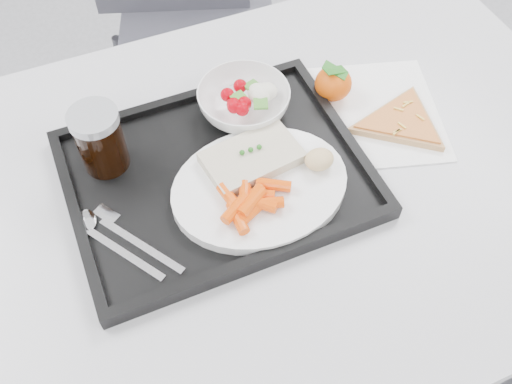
{
  "coord_description": "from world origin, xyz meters",
  "views": [
    {
      "loc": [
        -0.21,
        -0.19,
        1.46
      ],
      "look_at": [
        -0.01,
        0.27,
        0.77
      ],
      "focal_mm": 40.0,
      "sensor_mm": 36.0,
      "label": 1
    }
  ],
  "objects_px": {
    "tray": "(217,175)",
    "tangerine": "(333,83)",
    "salad_bowl": "(244,102)",
    "pizza_slice": "(401,122)",
    "dinner_plate": "(260,187)",
    "table": "(255,207)",
    "cola_glass": "(100,139)",
    "chair": "(185,10)"
  },
  "relations": [
    {
      "from": "tray",
      "to": "tangerine",
      "type": "height_order",
      "value": "tangerine"
    },
    {
      "from": "salad_bowl",
      "to": "pizza_slice",
      "type": "bearing_deg",
      "value": -27.05
    },
    {
      "from": "dinner_plate",
      "to": "tangerine",
      "type": "relative_size",
      "value": 3.39
    },
    {
      "from": "tangerine",
      "to": "pizza_slice",
      "type": "height_order",
      "value": "tangerine"
    },
    {
      "from": "tray",
      "to": "salad_bowl",
      "type": "xyz_separation_m",
      "value": [
        0.09,
        0.1,
        0.03
      ]
    },
    {
      "from": "tray",
      "to": "table",
      "type": "bearing_deg",
      "value": -31.19
    },
    {
      "from": "tangerine",
      "to": "cola_glass",
      "type": "bearing_deg",
      "value": -179.95
    },
    {
      "from": "dinner_plate",
      "to": "cola_glass",
      "type": "bearing_deg",
      "value": 144.02
    },
    {
      "from": "dinner_plate",
      "to": "pizza_slice",
      "type": "distance_m",
      "value": 0.28
    },
    {
      "from": "table",
      "to": "dinner_plate",
      "type": "xyz_separation_m",
      "value": [
        -0.0,
        -0.03,
        0.09
      ]
    },
    {
      "from": "tray",
      "to": "dinner_plate",
      "type": "relative_size",
      "value": 1.67
    },
    {
      "from": "tray",
      "to": "chair",
      "type": "bearing_deg",
      "value": 76.87
    },
    {
      "from": "table",
      "to": "dinner_plate",
      "type": "relative_size",
      "value": 4.44
    },
    {
      "from": "chair",
      "to": "dinner_plate",
      "type": "height_order",
      "value": "chair"
    },
    {
      "from": "chair",
      "to": "cola_glass",
      "type": "relative_size",
      "value": 8.61
    },
    {
      "from": "cola_glass",
      "to": "pizza_slice",
      "type": "height_order",
      "value": "cola_glass"
    },
    {
      "from": "salad_bowl",
      "to": "tangerine",
      "type": "height_order",
      "value": "tangerine"
    },
    {
      "from": "pizza_slice",
      "to": "dinner_plate",
      "type": "bearing_deg",
      "value": -171.52
    },
    {
      "from": "tray",
      "to": "tangerine",
      "type": "xyz_separation_m",
      "value": [
        0.25,
        0.09,
        0.03
      ]
    },
    {
      "from": "table",
      "to": "tangerine",
      "type": "height_order",
      "value": "tangerine"
    },
    {
      "from": "dinner_plate",
      "to": "pizza_slice",
      "type": "xyz_separation_m",
      "value": [
        0.27,
        0.04,
        -0.01
      ]
    },
    {
      "from": "chair",
      "to": "salad_bowl",
      "type": "relative_size",
      "value": 6.11
    },
    {
      "from": "table",
      "to": "salad_bowl",
      "type": "bearing_deg",
      "value": 74.86
    },
    {
      "from": "chair",
      "to": "dinner_plate",
      "type": "relative_size",
      "value": 3.44
    },
    {
      "from": "tray",
      "to": "pizza_slice",
      "type": "xyz_separation_m",
      "value": [
        0.32,
        -0.02,
        0.0
      ]
    },
    {
      "from": "cola_glass",
      "to": "tangerine",
      "type": "bearing_deg",
      "value": 0.05
    },
    {
      "from": "dinner_plate",
      "to": "salad_bowl",
      "type": "xyz_separation_m",
      "value": [
        0.04,
        0.16,
        0.01
      ]
    },
    {
      "from": "chair",
      "to": "salad_bowl",
      "type": "bearing_deg",
      "value": -97.11
    },
    {
      "from": "table",
      "to": "salad_bowl",
      "type": "distance_m",
      "value": 0.18
    },
    {
      "from": "cola_glass",
      "to": "tray",
      "type": "bearing_deg",
      "value": -30.12
    },
    {
      "from": "tangerine",
      "to": "dinner_plate",
      "type": "bearing_deg",
      "value": -143.92
    },
    {
      "from": "table",
      "to": "tray",
      "type": "height_order",
      "value": "tray"
    },
    {
      "from": "tangerine",
      "to": "pizza_slice",
      "type": "bearing_deg",
      "value": -53.23
    },
    {
      "from": "cola_glass",
      "to": "tangerine",
      "type": "relative_size",
      "value": 1.36
    },
    {
      "from": "dinner_plate",
      "to": "tray",
      "type": "bearing_deg",
      "value": 130.44
    },
    {
      "from": "table",
      "to": "tangerine",
      "type": "bearing_deg",
      "value": 31.45
    },
    {
      "from": "chair",
      "to": "pizza_slice",
      "type": "relative_size",
      "value": 4.17
    },
    {
      "from": "cola_glass",
      "to": "chair",
      "type": "bearing_deg",
      "value": 62.99
    },
    {
      "from": "table",
      "to": "cola_glass",
      "type": "distance_m",
      "value": 0.27
    },
    {
      "from": "dinner_plate",
      "to": "pizza_slice",
      "type": "height_order",
      "value": "dinner_plate"
    },
    {
      "from": "tray",
      "to": "dinner_plate",
      "type": "distance_m",
      "value": 0.08
    },
    {
      "from": "table",
      "to": "tray",
      "type": "xyz_separation_m",
      "value": [
        -0.05,
        0.03,
        0.08
      ]
    }
  ]
}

